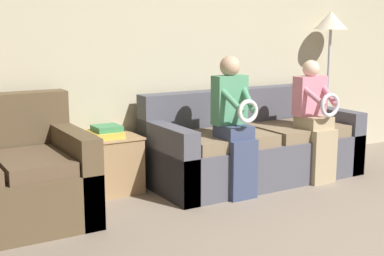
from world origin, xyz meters
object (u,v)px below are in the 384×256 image
child_right_seated (316,116)px  side_shelf (108,164)px  floor_lamp (330,32)px  couch_main (252,147)px  book_stack (106,132)px  child_left_seated (235,121)px

child_right_seated → side_shelf: child_right_seated is taller
floor_lamp → child_right_seated: bearing=-140.6°
child_right_seated → side_shelf: 2.00m
child_right_seated → side_shelf: size_ratio=2.04×
side_shelf → couch_main: bearing=-10.6°
book_stack → child_left_seated: bearing=-34.0°
child_right_seated → floor_lamp: floor_lamp is taller
couch_main → side_shelf: 1.42m
floor_lamp → couch_main: bearing=-167.3°
couch_main → child_right_seated: (0.47, -0.36, 0.32)m
couch_main → floor_lamp: 1.69m
side_shelf → floor_lamp: bearing=0.5°
couch_main → floor_lamp: bearing=12.7°
couch_main → child_right_seated: bearing=-37.9°
child_left_seated → side_shelf: size_ratio=2.16×
child_right_seated → floor_lamp: 1.28m
child_left_seated → side_shelf: (-0.93, 0.62, -0.40)m
couch_main → child_right_seated: child_right_seated is taller
side_shelf → floor_lamp: floor_lamp is taller
child_left_seated → child_right_seated: bearing=-0.5°
child_right_seated → couch_main: bearing=142.1°
floor_lamp → side_shelf: bearing=-179.5°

